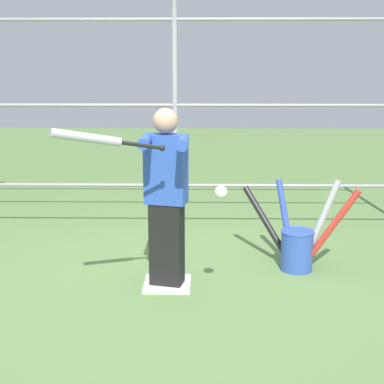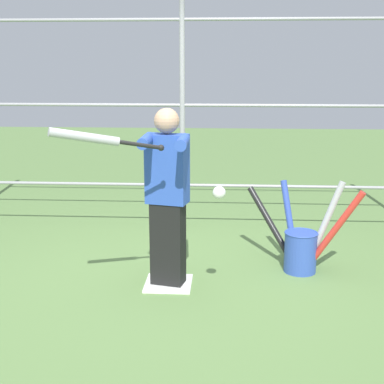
% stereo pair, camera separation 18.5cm
% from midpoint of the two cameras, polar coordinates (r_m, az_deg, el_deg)
% --- Properties ---
extents(ground_plane, '(24.00, 24.00, 0.00)m').
position_cam_midpoint_polar(ground_plane, '(4.71, -1.39, -9.84)').
color(ground_plane, '#608447').
extents(home_plate, '(0.40, 0.40, 0.02)m').
position_cam_midpoint_polar(home_plate, '(4.71, -1.39, -9.73)').
color(home_plate, white).
rests_on(home_plate, ground).
extents(fence_backstop, '(5.53, 0.06, 2.86)m').
position_cam_midpoint_polar(fence_backstop, '(5.94, -0.14, 9.25)').
color(fence_backstop, '#939399').
rests_on(fence_backstop, ground).
extents(batter, '(0.38, 0.57, 1.52)m').
position_cam_midpoint_polar(batter, '(4.44, -1.46, -0.10)').
color(batter, black).
rests_on(batter, ground).
extents(baseball_bat_swinging, '(0.76, 0.43, 0.21)m').
position_cam_midpoint_polar(baseball_bat_swinging, '(3.80, -8.97, 5.66)').
color(baseball_bat_swinging, black).
extents(softball_in_flight, '(0.10, 0.10, 0.10)m').
position_cam_midpoint_polar(softball_in_flight, '(3.91, 4.27, -0.07)').
color(softball_in_flight, white).
extents(bat_bucket, '(1.01, 0.66, 0.86)m').
position_cam_midpoint_polar(bat_bucket, '(5.05, 12.64, -5.53)').
color(bat_bucket, '#3351B2').
rests_on(bat_bucket, ground).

